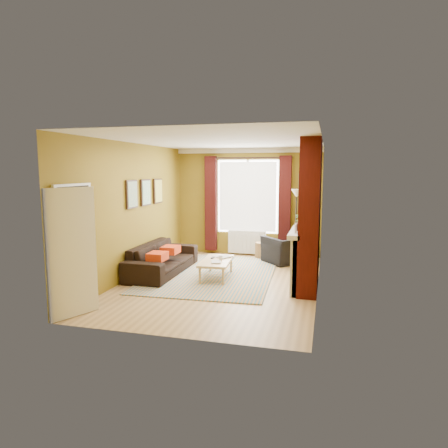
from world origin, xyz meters
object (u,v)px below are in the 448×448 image
Objects in this scene: armchair at (287,250)px; floor_lamp at (296,205)px; coffee_table at (216,262)px; wicker_stool at (261,250)px; sofa at (163,258)px.

armchair is 1.11m from floor_lamp.
coffee_table is 2.66m from floor_lamp.
armchair is 0.83× the size of coffee_table.
wicker_stool is (-0.69, 0.36, -0.12)m from armchair.
floor_lamp is (0.18, 0.18, 1.08)m from armchair.
floor_lamp is (2.72, 1.85, 1.08)m from sofa.
floor_lamp is (0.87, -0.19, 1.20)m from wicker_stool.
armchair is at bearing -27.94° from wicker_stool.
sofa is 2.75m from wicker_stool.
sofa is 3.46m from floor_lamp.
floor_lamp is at bearing -55.58° from sofa.
armchair is at bearing -56.40° from sofa.
floor_lamp reaches higher than armchair.
floor_lamp reaches higher than coffee_table.
floor_lamp reaches higher than sofa.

